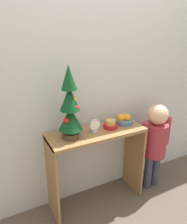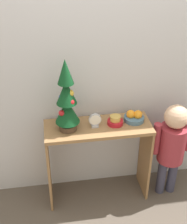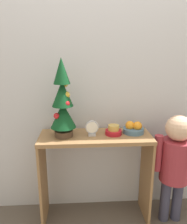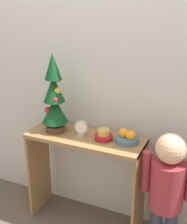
# 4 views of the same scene
# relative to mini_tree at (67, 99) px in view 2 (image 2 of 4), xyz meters

# --- Properties ---
(ground_plane) EXTENTS (12.00, 12.00, 0.00)m
(ground_plane) POSITION_rel_mini_tree_xyz_m (0.25, -0.16, -1.07)
(ground_plane) COLOR brown
(back_wall) EXTENTS (7.00, 0.05, 2.50)m
(back_wall) POSITION_rel_mini_tree_xyz_m (0.25, 0.22, 0.18)
(back_wall) COLOR silver
(back_wall) RESTS_ON ground_plane
(console_table) EXTENTS (0.91, 0.34, 0.79)m
(console_table) POSITION_rel_mini_tree_xyz_m (0.25, 0.01, -0.49)
(console_table) COLOR olive
(console_table) RESTS_ON ground_plane
(mini_tree) EXTENTS (0.20, 0.20, 0.62)m
(mini_tree) POSITION_rel_mini_tree_xyz_m (0.00, 0.00, 0.00)
(mini_tree) COLOR #4C3828
(mini_tree) RESTS_ON console_table
(fruit_bowl) EXTENTS (0.17, 0.17, 0.10)m
(fruit_bowl) POSITION_rel_mini_tree_xyz_m (0.57, 0.04, -0.24)
(fruit_bowl) COLOR #476B84
(fruit_bowl) RESTS_ON console_table
(singing_bowl) EXTENTS (0.13, 0.13, 0.08)m
(singing_bowl) POSITION_rel_mini_tree_xyz_m (0.40, 0.01, -0.25)
(singing_bowl) COLOR #AD1923
(singing_bowl) RESTS_ON console_table
(desk_clock) EXTENTS (0.11, 0.04, 0.13)m
(desk_clock) POSITION_rel_mini_tree_xyz_m (0.23, -0.00, -0.22)
(desk_clock) COLOR #B2B2B7
(desk_clock) RESTS_ON console_table
(child_figure) EXTENTS (0.37, 0.24, 0.96)m
(child_figure) POSITION_rel_mini_tree_xyz_m (0.91, -0.06, -0.48)
(child_figure) COLOR #38384C
(child_figure) RESTS_ON ground_plane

